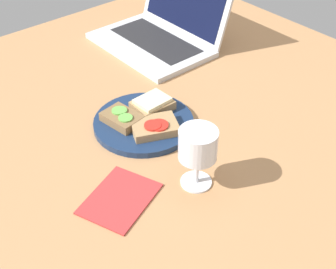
# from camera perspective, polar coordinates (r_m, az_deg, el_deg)

# --- Properties ---
(wooden_table) EXTENTS (1.40, 1.40, 0.03)m
(wooden_table) POSITION_cam_1_polar(r_m,az_deg,el_deg) (1.11, -0.25, -0.02)
(wooden_table) COLOR #B27F51
(wooden_table) RESTS_ON ground
(plate) EXTENTS (0.24, 0.24, 0.02)m
(plate) POSITION_cam_1_polar(r_m,az_deg,el_deg) (1.11, -2.99, 1.40)
(plate) COLOR navy
(plate) RESTS_ON wooden_table
(sandwich_with_cheese) EXTENTS (0.07, 0.09, 0.03)m
(sandwich_with_cheese) POSITION_cam_1_polar(r_m,az_deg,el_deg) (1.13, -1.90, 3.69)
(sandwich_with_cheese) COLOR #A88456
(sandwich_with_cheese) RESTS_ON plate
(sandwich_with_cucumber) EXTENTS (0.10, 0.08, 0.03)m
(sandwich_with_cucumber) POSITION_cam_1_polar(r_m,az_deg,el_deg) (1.10, -5.62, 2.05)
(sandwich_with_cucumber) COLOR brown
(sandwich_with_cucumber) RESTS_ON plate
(sandwich_with_tomato) EXTENTS (0.11, 0.13, 0.03)m
(sandwich_with_tomato) POSITION_cam_1_polar(r_m,az_deg,el_deg) (1.07, -1.52, 0.88)
(sandwich_with_tomato) COLOR #A88456
(sandwich_with_tomato) RESTS_ON plate
(wine_glass) EXTENTS (0.08, 0.08, 0.13)m
(wine_glass) POSITION_cam_1_polar(r_m,az_deg,el_deg) (0.91, 3.66, -1.52)
(wine_glass) COLOR white
(wine_glass) RESTS_ON wooden_table
(laptop) EXTENTS (0.36, 0.29, 0.20)m
(laptop) POSITION_cam_1_polar(r_m,az_deg,el_deg) (1.45, -0.83, 12.50)
(laptop) COLOR silver
(laptop) RESTS_ON wooden_table
(napkin) EXTENTS (0.16, 0.18, 0.00)m
(napkin) POSITION_cam_1_polar(r_m,az_deg,el_deg) (0.94, -5.89, -7.78)
(napkin) COLOR #B23333
(napkin) RESTS_ON wooden_table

